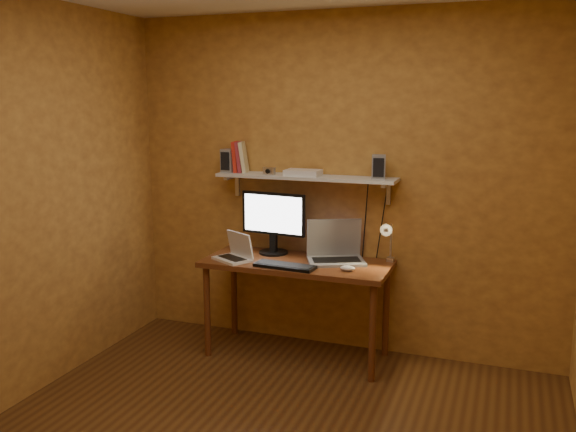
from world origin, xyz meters
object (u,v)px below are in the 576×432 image
at_px(speaker_left, 229,161).
at_px(speaker_right, 379,167).
at_px(laptop, 335,250).
at_px(netbook, 236,252).
at_px(shelf_camera, 269,171).
at_px(mouse, 348,268).
at_px(desk_lamp, 388,237).
at_px(monitor, 273,220).
at_px(desk, 297,272).
at_px(router, 303,173).
at_px(keyboard, 285,266).
at_px(wall_shelf, 306,178).

distance_m(speaker_left, speaker_right, 1.20).
height_order(laptop, netbook, laptop).
height_order(netbook, shelf_camera, shelf_camera).
bearing_deg(mouse, desk_lamp, 43.75).
height_order(monitor, shelf_camera, shelf_camera).
distance_m(monitor, mouse, 0.77).
xyz_separation_m(monitor, desk_lamp, (0.91, -0.03, -0.06)).
distance_m(desk, router, 0.76).
relative_size(mouse, speaker_right, 0.61).
height_order(desk, speaker_right, speaker_right).
bearing_deg(desk_lamp, shelf_camera, 179.89).
height_order(desk, shelf_camera, shelf_camera).
xyz_separation_m(netbook, shelf_camera, (0.18, 0.25, 0.60)).
bearing_deg(monitor, shelf_camera, -123.16).
xyz_separation_m(monitor, speaker_left, (-0.39, 0.04, 0.44)).
distance_m(desk, keyboard, 0.22).
height_order(keyboard, speaker_right, speaker_right).
bearing_deg(shelf_camera, desk_lamp, -0.11).
bearing_deg(speaker_right, netbook, -173.69).
relative_size(keyboard, speaker_right, 2.56).
bearing_deg(speaker_left, monitor, 5.58).
xyz_separation_m(laptop, netbook, (-0.71, -0.24, -0.02)).
distance_m(laptop, desk_lamp, 0.42).
bearing_deg(netbook, desk, 44.05).
bearing_deg(wall_shelf, router, -149.82).
height_order(speaker_left, shelf_camera, speaker_left).
distance_m(mouse, shelf_camera, 0.98).
bearing_deg(speaker_right, monitor, 171.62).
height_order(wall_shelf, mouse, wall_shelf).
height_order(laptop, shelf_camera, shelf_camera).
relative_size(desk, desk_lamp, 3.73).
bearing_deg(laptop, keyboard, -157.15).
distance_m(speaker_right, shelf_camera, 0.84).
bearing_deg(laptop, desk_lamp, -23.27).
distance_m(netbook, router, 0.79).
relative_size(desk, keyboard, 3.13).
bearing_deg(monitor, desk_lamp, 4.10).
relative_size(speaker_right, shelf_camera, 1.72).
distance_m(laptop, speaker_right, 0.70).
relative_size(wall_shelf, netbook, 4.15).
height_order(desk, desk_lamp, desk_lamp).
distance_m(wall_shelf, keyboard, 0.71).
xyz_separation_m(wall_shelf, monitor, (-0.25, -0.04, -0.34)).
relative_size(netbook, router, 1.27).
distance_m(wall_shelf, speaker_left, 0.65).
bearing_deg(speaker_left, keyboard, -21.40).
distance_m(desk, shelf_camera, 0.80).
bearing_deg(desk, laptop, 23.60).
bearing_deg(desk, router, 95.17).
relative_size(keyboard, router, 1.69).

